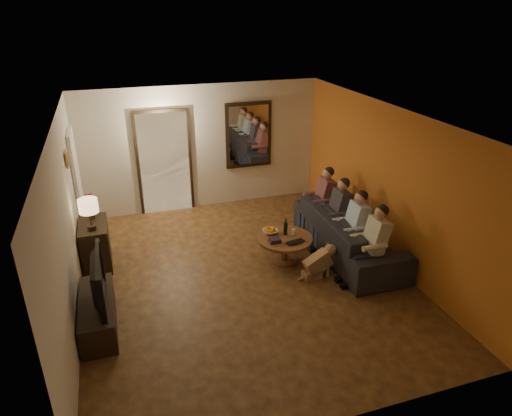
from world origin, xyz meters
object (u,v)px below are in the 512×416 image
object	(u,v)px
dresser	(96,245)
tv_stand	(98,314)
tv	(92,280)
coffee_table	(284,249)
person_d	(321,203)
table_lamp	(90,214)
person_c	(336,216)
sofa	(348,233)
dog	(318,262)
wine_bottle	(286,226)
laptop	(297,243)
bowl	(270,232)
person_b	(352,230)
person_a	(371,247)

from	to	relation	value
dresser	tv_stand	world-z (taller)	dresser
tv	coffee_table	world-z (taller)	tv
dresser	person_d	bearing A→B (deg)	-0.53
table_lamp	person_c	bearing A→B (deg)	-5.81
table_lamp	person_c	distance (m)	4.15
sofa	person_d	size ratio (longest dim) A/B	2.18
person_d	coffee_table	size ratio (longest dim) A/B	1.27
dog	wine_bottle	distance (m)	0.85
tv	dog	bearing A→B (deg)	-86.32
person_c	laptop	xyz separation A→B (m)	(-0.96, -0.50, -0.14)
table_lamp	bowl	xyz separation A→B (m)	(2.87, -0.42, -0.55)
person_d	bowl	distance (m)	1.38
tv_stand	tv	bearing A→B (deg)	0.00
table_lamp	sofa	world-z (taller)	table_lamp
person_b	laptop	size ratio (longest dim) A/B	3.65
sofa	coffee_table	bearing A→B (deg)	87.24
dresser	wine_bottle	bearing A→B (deg)	-13.78
tv	table_lamp	bearing A→B (deg)	0.00
tv_stand	coffee_table	xyz separation A→B (m)	(3.05, 0.85, 0.01)
dog	laptop	xyz separation A→B (m)	(-0.22, 0.36, 0.18)
table_lamp	person_a	xyz separation A→B (m)	(4.11, -1.62, -0.44)
tv	dog	distance (m)	3.41
dresser	bowl	world-z (taller)	dresser
tv	coffee_table	bearing A→B (deg)	-74.35
sofa	person_d	distance (m)	0.93
person_a	dog	distance (m)	0.87
dresser	person_d	world-z (taller)	person_d
table_lamp	wine_bottle	world-z (taller)	table_lamp
person_a	coffee_table	world-z (taller)	person_a
person_a	person_d	xyz separation A→B (m)	(0.00, 1.80, 0.00)
person_b	person_c	xyz separation A→B (m)	(0.00, 0.60, 0.00)
sofa	person_d	world-z (taller)	person_d
person_c	bowl	bearing A→B (deg)	-179.92
table_lamp	dresser	bearing A→B (deg)	90.00
dresser	laptop	bearing A→B (deg)	-19.90
tv_stand	person_b	distance (m)	4.15
person_a	wine_bottle	size ratio (longest dim) A/B	3.87
person_a	bowl	distance (m)	1.73
laptop	tv_stand	bearing A→B (deg)	177.81
tv	person_a	xyz separation A→B (m)	(4.11, -0.12, -0.16)
tv_stand	tv	xyz separation A→B (m)	(0.00, 0.00, 0.54)
sofa	wine_bottle	distance (m)	1.15
person_b	person_a	bearing A→B (deg)	-90.00
coffee_table	wine_bottle	world-z (taller)	wine_bottle
table_lamp	coffee_table	xyz separation A→B (m)	(3.05, -0.64, -0.81)
tv	bowl	bearing A→B (deg)	-69.47
dresser	person_c	distance (m)	4.16
dog	table_lamp	bearing A→B (deg)	153.10
bowl	coffee_table	bearing A→B (deg)	-50.71
person_a	laptop	bearing A→B (deg)	143.93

